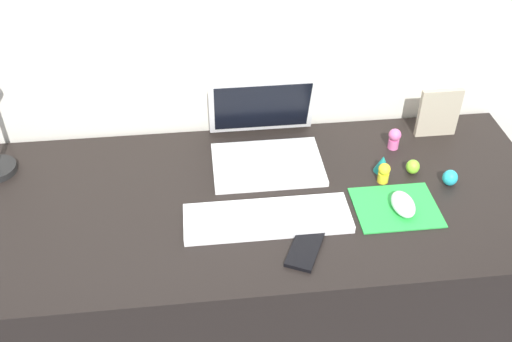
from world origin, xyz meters
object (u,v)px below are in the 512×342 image
toy_figurine_yellow (384,173)px  toy_figurine_lime (413,167)px  toy_figurine_cyan (450,177)px  laptop (265,138)px  keyboard (267,218)px  cell_phone (305,249)px  picture_frame (439,113)px  toy_figurine_pink (394,138)px  mouse (403,204)px  toy_figurine_teal (382,164)px

toy_figurine_yellow → toy_figurine_lime: bearing=17.0°
toy_figurine_lime → toy_figurine_cyan: toy_figurine_cyan is taller
laptop → keyboard: laptop is taller
laptop → cell_phone: bearing=-83.2°
keyboard → toy_figurine_lime: 0.44m
toy_figurine_yellow → toy_figurine_cyan: (0.17, -0.03, -0.01)m
picture_frame → toy_figurine_lime: bearing=-126.0°
toy_figurine_cyan → picture_frame: bearing=79.7°
keyboard → cell_phone: size_ratio=3.20×
toy_figurine_yellow → toy_figurine_pink: size_ratio=0.92×
mouse → toy_figurine_cyan: size_ratio=2.19×
keyboard → toy_figurine_teal: size_ratio=8.36×
keyboard → toy_figurine_teal: toy_figurine_teal is taller
keyboard → cell_phone: keyboard is taller
laptop → toy_figurine_teal: size_ratio=6.12×
laptop → picture_frame: (0.51, 0.04, 0.02)m
toy_figurine_lime → toy_figurine_teal: (-0.08, 0.02, 0.00)m
mouse → toy_figurine_teal: bearing=92.5°
cell_phone → toy_figurine_lime: 0.43m
toy_figurine_teal → laptop: bearing=159.6°
picture_frame → toy_figurine_cyan: picture_frame is taller
laptop → toy_figurine_yellow: (0.30, -0.16, -0.02)m
cell_phone → toy_figurine_teal: bearing=72.1°
picture_frame → toy_figurine_pink: (-0.14, -0.05, -0.04)m
cell_phone → mouse: bearing=48.2°
picture_frame → toy_figurine_lime: picture_frame is taller
cell_phone → keyboard: bearing=150.3°
toy_figurine_cyan → toy_figurine_pink: toy_figurine_pink is taller
keyboard → toy_figurine_yellow: toy_figurine_yellow is taller
mouse → toy_figurine_lime: size_ratio=2.38×
toy_figurine_cyan → toy_figurine_pink: size_ratio=0.70×
picture_frame → toy_figurine_lime: 0.22m
picture_frame → toy_figurine_pink: picture_frame is taller
laptop → toy_figurine_cyan: laptop is taller
toy_figurine_yellow → toy_figurine_cyan: toy_figurine_yellow is taller
picture_frame → toy_figurine_yellow: bearing=-137.2°
toy_figurine_lime → keyboard: bearing=-160.4°
picture_frame → toy_figurine_teal: 0.26m
toy_figurine_teal → toy_figurine_cyan: bearing=-24.6°
toy_figurine_yellow → keyboard: bearing=-159.7°
toy_figurine_pink → toy_figurine_cyan: bearing=-60.2°
mouse → picture_frame: bearing=58.1°
toy_figurine_teal → toy_figurine_pink: bearing=58.3°
laptop → keyboard: bearing=-95.8°
mouse → laptop: bearing=138.7°
toy_figurine_lime → toy_figurine_pink: (-0.02, 0.12, 0.01)m
keyboard → toy_figurine_pink: bearing=33.7°
toy_figurine_teal → cell_phone: bearing=-133.7°
mouse → toy_figurine_teal: size_ratio=1.96×
cell_phone → toy_figurine_teal: 0.38m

